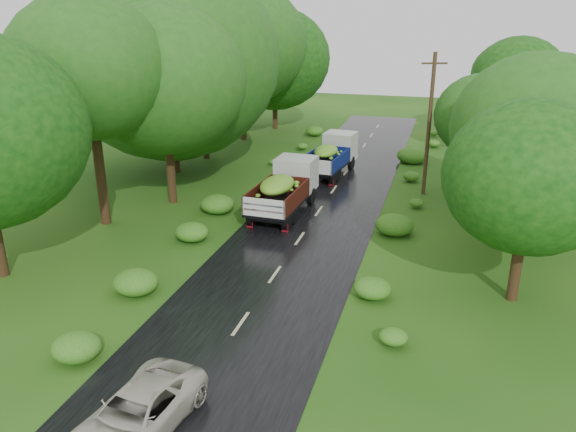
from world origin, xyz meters
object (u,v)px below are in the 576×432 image
at_px(truck_near, 286,186).
at_px(car, 137,413).
at_px(utility_pole, 429,124).
at_px(truck_far, 332,154).

height_order(truck_near, car, truck_near).
distance_m(car, utility_pole, 23.44).
bearing_deg(truck_near, truck_far, 86.52).
bearing_deg(utility_pole, car, -123.51).
relative_size(truck_far, utility_pole, 0.74).
relative_size(truck_near, car, 1.45).
xyz_separation_m(truck_far, utility_pole, (6.10, -2.68, 2.79)).
bearing_deg(truck_near, car, -84.03).
bearing_deg(truck_far, truck_near, -89.36).
relative_size(truck_near, truck_far, 1.04).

